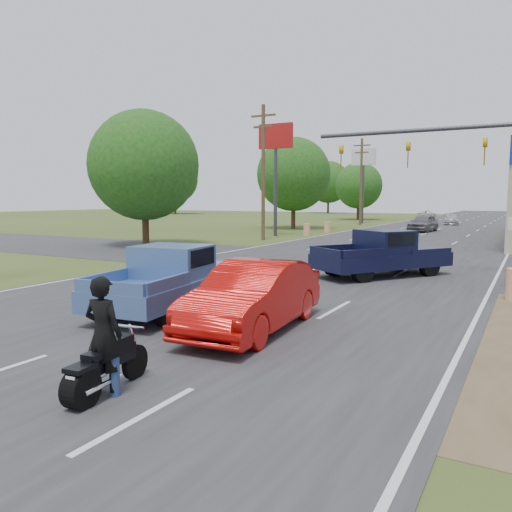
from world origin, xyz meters
The scene contains 22 objects.
main_road centered at (0.00, 40.00, 0.01)m, with size 15.00×180.00×0.02m, color #2D2D30.
cross_road centered at (0.00, 18.00, 0.01)m, with size 120.00×10.00×0.02m, color #2D2D30.
utility_pole_5 centered at (-9.50, 28.00, 5.32)m, with size 2.00×0.28×10.00m.
utility_pole_6 centered at (-9.50, 52.00, 5.32)m, with size 2.00×0.28×10.00m.
tree_0 centered at (-14.00, 20.00, 5.26)m, with size 7.14×7.14×8.84m.
tree_1 centered at (-13.50, 42.00, 5.57)m, with size 7.56×7.56×9.36m.
tree_2 centered at (-14.20, 66.00, 4.95)m, with size 6.72×6.72×8.32m.
tree_4 centered at (-55.00, 75.00, 6.82)m, with size 9.24×9.24×11.44m.
tree_6 centered at (-30.00, 95.00, 6.51)m, with size 8.82×8.82×10.92m.
barrel_2 centered at (-8.50, 34.00, 0.50)m, with size 0.56×0.56×1.00m, color orange.
barrel_3 centered at (-8.20, 38.00, 0.50)m, with size 0.56×0.56×1.00m, color orange.
pole_sign_left_near centered at (-10.50, 32.00, 7.17)m, with size 3.00×0.35×9.20m.
pole_sign_left_far centered at (-10.50, 56.00, 7.17)m, with size 3.00×0.35×9.20m.
signal_mast centered at (5.82, 17.00, 4.80)m, with size 9.12×0.40×7.00m.
red_convertible centered at (2.65, 5.00, 0.82)m, with size 1.73×4.95×1.63m, color #BC0C08.
motorcycle centered at (2.52, 0.36, 0.44)m, with size 0.63×1.97×1.00m.
rider centered at (2.51, 0.40, 0.92)m, with size 0.67×0.44×1.85m, color black.
blue_pickup centered at (-0.52, 5.95, 0.92)m, with size 2.80×5.73×1.83m.
navy_pickup centered at (3.16, 14.91, 0.95)m, with size 4.96×5.90×1.88m.
distant_car_grey centered at (-0.73, 43.41, 0.80)m, with size 1.89×4.70×1.60m, color slate.
distant_car_silver centered at (-0.26, 58.11, 0.62)m, with size 1.73×4.25×1.23m, color #BBBBC0.
distant_car_white centered at (-6.50, 76.57, 0.63)m, with size 2.08×4.50×1.25m, color white.
Camera 1 is at (8.39, -5.15, 3.16)m, focal length 35.00 mm.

